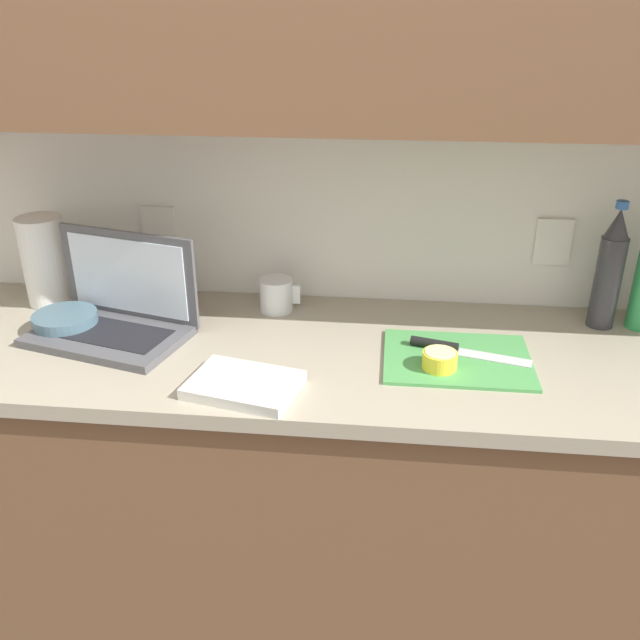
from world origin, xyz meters
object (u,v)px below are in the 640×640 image
cutting_board (457,359)px  bottle_green_soda (609,270)px  laptop (117,311)px  measuring_cup (276,295)px  lemon_half_cut (440,360)px  knife (449,347)px  paper_towel_roll (45,261)px  bowl_white (66,322)px

cutting_board → bottle_green_soda: size_ratio=1.03×
laptop → measuring_cup: size_ratio=3.85×
lemon_half_cut → laptop: bearing=172.0°
knife → bottle_green_soda: (0.38, 0.19, 0.13)m
paper_towel_roll → cutting_board: bearing=-11.3°
cutting_board → paper_towel_roll: 1.08m
bowl_white → cutting_board: bearing=-2.9°
knife → lemon_half_cut: (-0.03, -0.08, 0.01)m
lemon_half_cut → bowl_white: (-0.90, 0.10, -0.00)m
laptop → lemon_half_cut: size_ratio=5.39×
knife → paper_towel_roll: paper_towel_roll is taller
knife → cutting_board: bearing=-44.2°
bottle_green_soda → paper_towel_roll: bottle_green_soda is taller
bowl_white → paper_towel_roll: paper_towel_roll is taller
cutting_board → bottle_green_soda: bearing=31.3°
measuring_cup → bowl_white: bearing=-160.2°
knife → lemon_half_cut: 0.09m
knife → measuring_cup: 0.47m
laptop → paper_towel_roll: 0.30m
laptop → bowl_white: (-0.13, -0.01, -0.03)m
lemon_half_cut → bowl_white: bearing=173.5°
measuring_cup → paper_towel_roll: paper_towel_roll is taller
knife → bottle_green_soda: 0.45m
bottle_green_soda → lemon_half_cut: bearing=-146.0°
bottle_green_soda → knife: bearing=-153.3°
knife → bowl_white: bearing=-166.1°
knife → bottle_green_soda: size_ratio=0.86×
laptop → bowl_white: bearing=-162.5°
bowl_white → laptop: bearing=2.7°
laptop → cutting_board: 0.81m
laptop → measuring_cup: bearing=40.2°
laptop → measuring_cup: 0.40m
laptop → bottle_green_soda: 1.19m
cutting_board → knife: 0.04m
paper_towel_roll → laptop: bearing=-32.5°
lemon_half_cut → measuring_cup: bearing=145.5°
cutting_board → paper_towel_roll: paper_towel_roll is taller
cutting_board → measuring_cup: bearing=153.3°
knife → lemon_half_cut: lemon_half_cut is taller
laptop → bottle_green_soda: bottle_green_soda is taller
lemon_half_cut → bottle_green_soda: size_ratio=0.24×
knife → paper_towel_roll: size_ratio=1.16×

